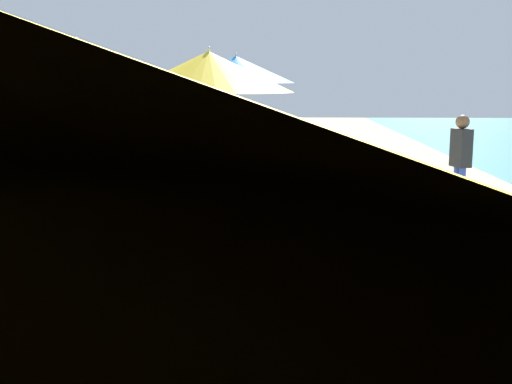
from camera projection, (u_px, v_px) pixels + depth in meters
name	position (u px, v px, depth m)	size (l,w,h in m)	color
umbrella_second	(77.00, 87.00, 3.97)	(2.43, 2.43, 2.56)	olive
lounger_second_shoreside	(225.00, 322.00, 5.31)	(1.47, 0.84, 0.55)	blue
umbrella_third	(209.00, 72.00, 8.46)	(2.30, 2.30, 2.74)	silver
lounger_third_shoreside	(265.00, 210.00, 9.94)	(1.42, 0.69, 0.58)	#4CA572
lounger_third_inland	(241.00, 244.00, 7.81)	(1.57, 0.75, 0.57)	#4CA572
umbrella_farthest	(236.00, 70.00, 12.21)	(2.28, 2.28, 2.82)	silver
lounger_farthest_shoreside	(275.00, 174.00, 13.60)	(1.61, 0.88, 0.63)	#4CA572
lounger_farthest_inland	(274.00, 189.00, 11.55)	(1.30, 0.77, 0.59)	#4CA572
person_walking_near	(12.00, 158.00, 10.03)	(0.39, 0.42, 1.75)	#3F9972
person_walking_mid	(461.00, 155.00, 10.62)	(0.31, 0.41, 1.73)	#334CB2
beach_ball	(448.00, 230.00, 9.24)	(0.28, 0.28, 0.28)	#338CD8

